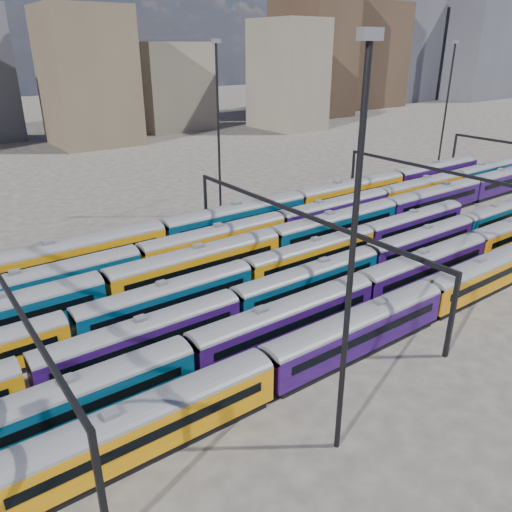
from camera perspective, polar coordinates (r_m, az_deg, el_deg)
ground at (r=52.88m, az=-3.82°, el=-5.06°), size 500.00×500.00×0.00m
rake_0 at (r=43.98m, az=11.52°, el=-7.96°), size 138.16×2.89×4.85m
rake_1 at (r=44.75m, az=3.47°, el=-6.93°), size 97.82×2.87×4.82m
rake_2 at (r=47.17m, az=-2.50°, el=-5.43°), size 111.12×2.71×4.55m
rake_3 at (r=46.45m, az=-20.56°, el=-7.49°), size 111.86×2.73×4.58m
rake_4 at (r=60.98m, az=1.93°, el=1.76°), size 127.03×3.10×5.22m
rake_5 at (r=62.13m, az=-4.68°, el=1.98°), size 142.07×2.97×4.99m
rake_6 at (r=69.30m, az=-2.27°, el=4.55°), size 112.19×3.28×5.54m
gantry_1 at (r=43.83m, az=-26.73°, el=-3.95°), size 0.35×40.35×8.03m
gantry_2 at (r=55.66m, az=4.72°, el=4.01°), size 0.35×40.35×8.03m
gantry_3 at (r=77.93m, az=21.91°, el=7.97°), size 0.35×40.35×8.03m
mast_2 at (r=28.55m, az=10.94°, el=0.19°), size 1.40×0.50×25.60m
mast_3 at (r=75.77m, az=-4.33°, el=14.70°), size 1.40×0.50×25.60m
mast_5 at (r=108.21m, az=20.94°, el=15.82°), size 1.40×0.50×25.60m
skyline at (r=194.66m, az=5.96°, el=21.72°), size 399.22×60.48×50.03m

